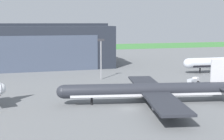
{
  "coord_description": "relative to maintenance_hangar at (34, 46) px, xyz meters",
  "views": [
    {
      "loc": [
        -22.73,
        -67.16,
        20.77
      ],
      "look_at": [
        2.13,
        23.71,
        5.81
      ],
      "focal_mm": 48.31,
      "sensor_mm": 36.0,
      "label": 1
    }
  ],
  "objects": [
    {
      "name": "ground_plane",
      "position": [
        20.8,
        -80.98,
        -9.68
      ],
      "size": [
        440.0,
        440.0,
        0.0
      ],
      "primitive_type": "plane",
      "color": "slate"
    },
    {
      "name": "grass_field_strip",
      "position": [
        20.8,
        102.84,
        -9.64
      ],
      "size": [
        440.0,
        56.0,
        0.08
      ],
      "primitive_type": "cube",
      "color": "#3E7E3B",
      "rests_on": "ground_plane"
    },
    {
      "name": "maintenance_hangar",
      "position": [
        0.0,
        0.0,
        0.0
      ],
      "size": [
        70.83,
        37.61,
        20.28
      ],
      "color": "#232833",
      "rests_on": "ground_plane"
    },
    {
      "name": "airliner_near_left",
      "position": [
        27.83,
        -77.83,
        -6.26
      ],
      "size": [
        46.93,
        42.37,
        11.3
      ],
      "color": "#282B33",
      "rests_on": "ground_plane"
    },
    {
      "name": "fuel_bowser",
      "position": [
        51.91,
        -57.48,
        -8.65
      ],
      "size": [
        5.16,
        3.73,
        1.93
      ],
      "color": "silver",
      "rests_on": "ground_plane"
    },
    {
      "name": "apron_light_mast",
      "position": [
        22.91,
        -42.23,
        -0.7
      ],
      "size": [
        2.4,
        0.5,
        14.88
      ],
      "color": "#99999E",
      "rests_on": "ground_plane"
    }
  ]
}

